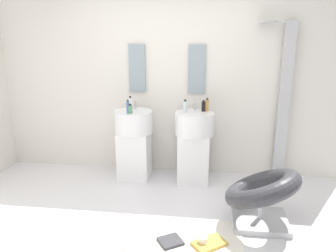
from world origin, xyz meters
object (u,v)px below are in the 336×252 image
coffee_mug (203,241)px  magazine_charcoal (170,241)px  shower_column (283,99)px  lounge_chair (262,193)px  magazine_ochre (209,243)px  soap_bottle_white (130,103)px  soap_bottle_clear (185,107)px  soap_bottle_black (203,106)px  soap_bottle_amber (207,105)px  soap_bottle_green (130,109)px  pedestal_sink_left (134,142)px  soap_bottle_blue (128,107)px  pedestal_sink_right (194,144)px

coffee_mug → magazine_charcoal: bearing=-179.8°
coffee_mug → shower_column: bearing=60.1°
lounge_chair → magazine_ochre: (-0.51, -0.45, -0.32)m
soap_bottle_white → soap_bottle_clear: bearing=-9.1°
magazine_charcoal → soap_bottle_white: size_ratio=1.19×
soap_bottle_clear → soap_bottle_black: size_ratio=1.15×
magazine_ochre → soap_bottle_black: size_ratio=2.05×
magazine_charcoal → soap_bottle_amber: soap_bottle_amber is taller
magazine_charcoal → soap_bottle_white: soap_bottle_white is taller
magazine_charcoal → soap_bottle_green: (-0.66, 1.28, 0.96)m
pedestal_sink_left → magazine_charcoal: bearing=-65.1°
soap_bottle_white → soap_bottle_blue: size_ratio=0.99×
soap_bottle_white → pedestal_sink_left: bearing=-60.4°
pedestal_sink_left → pedestal_sink_right: (0.79, 0.00, 0.00)m
coffee_mug → soap_bottle_amber: size_ratio=0.50×
soap_bottle_clear → soap_bottle_green: bearing=-168.9°
pedestal_sink_left → coffee_mug: 1.77m
shower_column → soap_bottle_amber: 0.98m
magazine_ochre → soap_bottle_black: bearing=56.8°
soap_bottle_clear → soap_bottle_amber: (0.27, 0.11, 0.00)m
pedestal_sink_left → coffee_mug: pedestal_sink_left is taller
soap_bottle_green → soap_bottle_amber: bearing=14.5°
soap_bottle_amber → soap_bottle_green: 0.98m
soap_bottle_clear → soap_bottle_white: bearing=170.9°
shower_column → coffee_mug: size_ratio=23.86×
soap_bottle_green → shower_column: bearing=11.2°
soap_bottle_clear → soap_bottle_black: 0.25m
coffee_mug → soap_bottle_blue: bearing=127.8°
soap_bottle_blue → magazine_ochre: bearing=-50.5°
magazine_charcoal → soap_bottle_black: size_ratio=1.40×
lounge_chair → magazine_charcoal: bearing=-152.5°
soap_bottle_blue → soap_bottle_green: soap_bottle_blue is taller
soap_bottle_clear → soap_bottle_black: bearing=25.4°
pedestal_sink_left → magazine_ochre: 1.80m
pedestal_sink_right → soap_bottle_black: soap_bottle_black is taller
soap_bottle_blue → soap_bottle_black: soap_bottle_blue is taller
soap_bottle_blue → soap_bottle_clear: bearing=9.8°
lounge_chair → soap_bottle_white: size_ratio=6.18×
coffee_mug → soap_bottle_clear: 1.72m
pedestal_sink_left → soap_bottle_black: (0.90, 0.10, 0.48)m
magazine_ochre → lounge_chair: bearing=3.4°
magazine_charcoal → magazine_ochre: magazine_ochre is taller
pedestal_sink_right → magazine_ochre: (0.22, -1.41, -0.49)m
magazine_ochre → coffee_mug: 0.06m
pedestal_sink_right → shower_column: bearing=12.2°
pedestal_sink_left → soap_bottle_white: (-0.06, 0.11, 0.50)m
pedestal_sink_right → shower_column: 1.28m
pedestal_sink_right → soap_bottle_clear: soap_bottle_clear is taller
pedestal_sink_left → lounge_chair: bearing=-32.1°
magazine_ochre → soap_bottle_blue: size_ratio=1.72×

